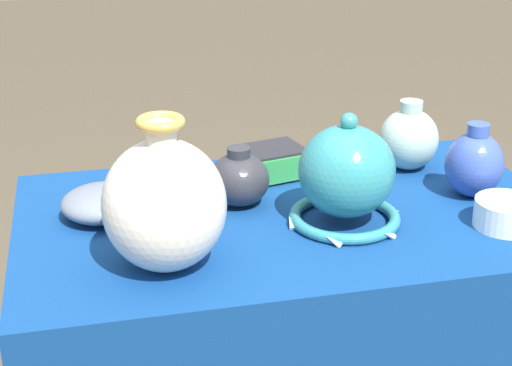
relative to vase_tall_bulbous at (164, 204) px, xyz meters
name	(u,v)px	position (x,y,z in m)	size (l,w,h in m)	color
display_table	(293,253)	(0.26, 0.15, -0.20)	(1.06, 0.63, 0.69)	#38383D
vase_tall_bulbous	(164,204)	(0.00, 0.00, 0.00)	(0.21, 0.21, 0.27)	white
vase_dome_bell	(346,178)	(0.35, 0.09, -0.02)	(0.22, 0.21, 0.22)	teal
mosaic_tile_box	(271,162)	(0.27, 0.35, -0.08)	(0.16, 0.14, 0.06)	#232328
bowl_shallow_slate	(103,203)	(-0.09, 0.22, -0.09)	(0.16, 0.16, 0.06)	slate
jar_round_charcoal	(239,179)	(0.17, 0.22, -0.06)	(0.12, 0.12, 0.12)	#2D2D33
jar_round_cobalt	(474,164)	(0.65, 0.16, -0.05)	(0.12, 0.12, 0.15)	#3851A8
jar_round_celadon	(409,138)	(0.58, 0.33, -0.05)	(0.13, 0.13, 0.16)	#A8CCB7
pot_squat_porcelain	(506,214)	(0.64, 0.01, -0.09)	(0.12, 0.12, 0.05)	white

